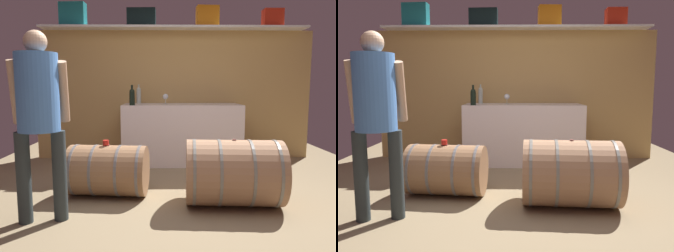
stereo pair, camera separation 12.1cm
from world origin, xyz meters
TOP-DOWN VIEW (x-y plane):
  - ground_plane at (0.00, 0.60)m, footprint 5.63×7.99m
  - back_wall_panel at (0.00, 2.40)m, footprint 4.43×0.10m
  - high_shelf_board at (0.00, 2.25)m, footprint 4.07×0.40m
  - toolcase_teal at (-1.55, 2.25)m, footprint 0.40×0.21m
  - toolcase_black at (-0.50, 2.25)m, footprint 0.44×0.21m
  - toolcase_orange at (0.52, 2.25)m, footprint 0.35×0.22m
  - toolcase_red at (1.53, 2.25)m, footprint 0.30×0.21m
  - work_cabinet at (0.11, 2.00)m, footprint 1.77×0.68m
  - wine_bottle_dark at (-0.61, 1.74)m, footprint 0.08×0.08m
  - wine_bottle_clear at (-0.55, 2.18)m, footprint 0.07×0.07m
  - wine_glass at (-0.13, 2.00)m, footprint 0.08×0.08m
  - wine_barrel_near at (-0.76, 0.53)m, footprint 0.88×0.62m
  - wine_barrel_far at (0.53, 0.22)m, footprint 0.98×0.71m
  - tasting_cup at (-0.78, 0.53)m, footprint 0.06×0.06m
  - winemaker_pouring at (-1.23, -0.14)m, footprint 0.52×0.46m

SIDE VIEW (x-z plane):
  - ground_plane at x=0.00m, z-range -0.02..0.00m
  - wine_barrel_near at x=-0.76m, z-range 0.00..0.56m
  - wine_barrel_far at x=0.53m, z-range 0.00..0.66m
  - work_cabinet at x=0.11m, z-range 0.00..0.91m
  - tasting_cup at x=-0.78m, z-range 0.55..0.61m
  - winemaker_pouring at x=-1.23m, z-range 0.19..1.83m
  - wine_glass at x=-0.13m, z-range 0.94..1.10m
  - back_wall_panel at x=0.00m, z-range 0.00..2.05m
  - wine_bottle_dark at x=-0.61m, z-range 0.89..1.18m
  - wine_bottle_clear at x=-0.55m, z-range 0.89..1.19m
  - high_shelf_board at x=0.00m, z-range 2.05..2.08m
  - toolcase_red at x=1.53m, z-range 2.08..2.35m
  - toolcase_black at x=-0.50m, z-range 2.08..2.36m
  - toolcase_orange at x=0.52m, z-range 2.08..2.40m
  - toolcase_teal at x=-1.55m, z-range 2.08..2.44m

